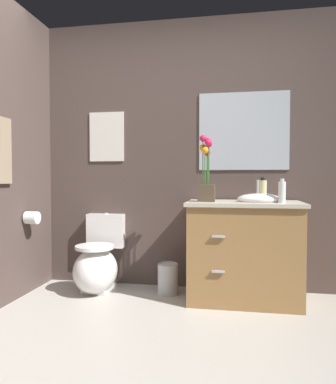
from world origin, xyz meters
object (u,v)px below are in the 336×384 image
(toilet, at_px, (97,264))
(vanity_cabinet, at_px, (244,250))
(lotion_bottle, at_px, (282,192))
(trash_bin, at_px, (168,279))
(wall_mirror, at_px, (244,131))
(wall_poster, at_px, (107,137))
(soap_bottle, at_px, (263,191))
(toilet_paper_roll, at_px, (32,218))
(flower_vase, at_px, (206,178))

(toilet, distance_m, vanity_cabinet, 1.31)
(lotion_bottle, bearing_deg, toilet, 175.47)
(trash_bin, distance_m, wall_mirror, 1.49)
(wall_poster, xyz_separation_m, wall_mirror, (1.30, 0.00, 0.03))
(wall_mirror, bearing_deg, trash_bin, -160.19)
(trash_bin, bearing_deg, wall_mirror, 19.81)
(vanity_cabinet, bearing_deg, soap_bottle, 0.95)
(toilet, relative_size, toilet_paper_roll, 6.27)
(trash_bin, height_order, toilet_paper_roll, toilet_paper_roll)
(vanity_cabinet, height_order, flower_vase, flower_vase)
(wall_mirror, relative_size, toilet_paper_roll, 7.27)
(trash_bin, xyz_separation_m, toilet_paper_roll, (-1.16, -0.23, 0.54))
(vanity_cabinet, height_order, wall_poster, wall_poster)
(soap_bottle, xyz_separation_m, lotion_bottle, (0.14, -0.10, -0.00))
(toilet, height_order, trash_bin, toilet)
(toilet, xyz_separation_m, wall_mirror, (1.30, 0.27, 1.21))
(lotion_bottle, bearing_deg, flower_vase, 174.38)
(wall_poster, bearing_deg, lotion_bottle, -13.93)
(lotion_bottle, bearing_deg, wall_poster, 166.07)
(trash_bin, xyz_separation_m, wall_poster, (-0.64, 0.24, 1.29))
(flower_vase, distance_m, soap_bottle, 0.47)
(toilet, distance_m, flower_vase, 1.26)
(vanity_cabinet, xyz_separation_m, wall_mirror, (-0.00, 0.29, 1.02))
(wall_mirror, height_order, toilet_paper_roll, wall_mirror)
(lotion_bottle, bearing_deg, soap_bottle, 143.95)
(lotion_bottle, xyz_separation_m, wall_mirror, (-0.29, 0.39, 0.53))
(vanity_cabinet, bearing_deg, trash_bin, 174.88)
(vanity_cabinet, bearing_deg, wall_mirror, 90.55)
(vanity_cabinet, bearing_deg, toilet, 178.83)
(flower_vase, height_order, toilet_paper_roll, flower_vase)
(soap_bottle, height_order, trash_bin, soap_bottle)
(soap_bottle, relative_size, lotion_bottle, 1.05)
(flower_vase, xyz_separation_m, trash_bin, (-0.34, 0.10, -0.89))
(toilet, bearing_deg, soap_bottle, -0.95)
(toilet, distance_m, wall_poster, 1.21)
(vanity_cabinet, xyz_separation_m, trash_bin, (-0.66, 0.06, -0.29))
(lotion_bottle, relative_size, wall_mirror, 0.24)
(flower_vase, relative_size, wall_mirror, 0.69)
(toilet_paper_roll, bearing_deg, vanity_cabinet, 5.34)
(vanity_cabinet, bearing_deg, wall_poster, 167.24)
(toilet_paper_roll, bearing_deg, flower_vase, 4.93)
(flower_vase, bearing_deg, toilet_paper_roll, -175.07)
(lotion_bottle, distance_m, trash_bin, 1.23)
(wall_mirror, distance_m, toilet_paper_roll, 2.03)
(lotion_bottle, height_order, wall_mirror, wall_mirror)
(wall_poster, height_order, toilet_paper_roll, wall_poster)
(flower_vase, bearing_deg, wall_poster, 161.27)
(toilet, distance_m, soap_bottle, 1.60)
(trash_bin, height_order, wall_mirror, wall_mirror)
(flower_vase, distance_m, wall_mirror, 0.62)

